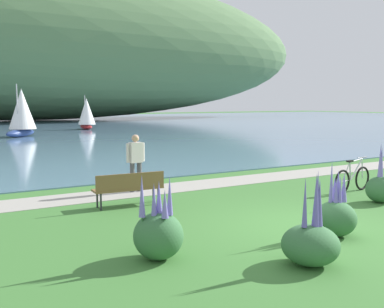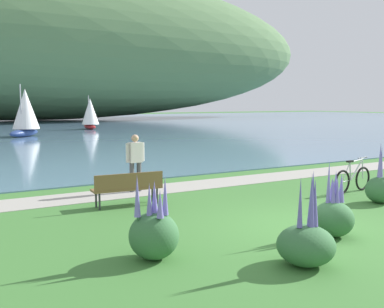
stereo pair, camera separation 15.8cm
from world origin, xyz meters
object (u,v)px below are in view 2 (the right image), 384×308
bicycle_leaning_near_bench (353,179)px  person_at_shoreline (135,159)px  sailboat_nearest_to_shore (25,112)px  sailboat_mid_bay (90,113)px  park_bench_near_camera (128,186)px

bicycle_leaning_near_bench → person_at_shoreline: 6.46m
bicycle_leaning_near_bench → person_at_shoreline: size_ratio=1.03×
sailboat_nearest_to_shore → bicycle_leaning_near_bench: bearing=-81.4°
person_at_shoreline → sailboat_mid_bay: 31.99m
park_bench_near_camera → sailboat_mid_bay: sailboat_mid_bay is taller
park_bench_near_camera → person_at_shoreline: (0.93, 1.68, 0.46)m
person_at_shoreline → sailboat_nearest_to_shore: size_ratio=0.43×
person_at_shoreline → park_bench_near_camera: bearing=-119.1°
bicycle_leaning_near_bench → person_at_shoreline: person_at_shoreline is taller
bicycle_leaning_near_bench → sailboat_nearest_to_shore: size_ratio=0.44×
park_bench_near_camera → bicycle_leaning_near_bench: size_ratio=1.04×
park_bench_near_camera → bicycle_leaning_near_bench: 6.65m
person_at_shoreline → sailboat_mid_bay: size_ratio=0.52×
sailboat_nearest_to_shore → sailboat_mid_bay: (7.20, 6.59, -0.32)m
park_bench_near_camera → sailboat_nearest_to_shore: bearing=85.0°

